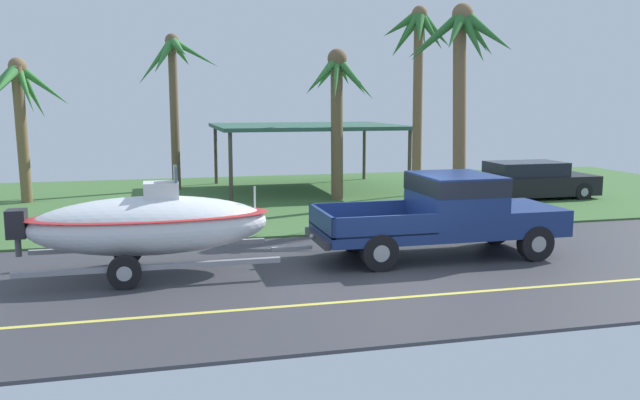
{
  "coord_description": "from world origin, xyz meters",
  "views": [
    {
      "loc": [
        -4.82,
        -12.82,
        3.58
      ],
      "look_at": [
        -0.97,
        2.31,
        1.23
      ],
      "focal_mm": 37.25,
      "sensor_mm": 36.0,
      "label": 1
    }
  ],
  "objects_px": {
    "palm_tree_near_left": "(462,60)",
    "parked_sedan_near": "(529,181)",
    "palm_tree_far_right": "(417,52)",
    "pickup_truck_towing": "(453,211)",
    "boat_on_trailer": "(149,225)",
    "palm_tree_far_left": "(336,92)",
    "palm_tree_near_right": "(16,97)",
    "carport_awning": "(306,127)",
    "palm_tree_mid": "(173,72)"
  },
  "relations": [
    {
      "from": "palm_tree_far_left",
      "to": "palm_tree_far_right",
      "type": "relative_size",
      "value": 0.8
    },
    {
      "from": "palm_tree_near_right",
      "to": "carport_awning",
      "type": "bearing_deg",
      "value": 6.7
    },
    {
      "from": "palm_tree_near_right",
      "to": "palm_tree_far_left",
      "type": "bearing_deg",
      "value": -8.64
    },
    {
      "from": "pickup_truck_towing",
      "to": "palm_tree_far_left",
      "type": "bearing_deg",
      "value": 91.98
    },
    {
      "from": "parked_sedan_near",
      "to": "palm_tree_near_right",
      "type": "bearing_deg",
      "value": 169.9
    },
    {
      "from": "parked_sedan_near",
      "to": "carport_awning",
      "type": "relative_size",
      "value": 0.66
    },
    {
      "from": "carport_awning",
      "to": "palm_tree_mid",
      "type": "height_order",
      "value": "palm_tree_mid"
    },
    {
      "from": "palm_tree_near_right",
      "to": "palm_tree_far_left",
      "type": "height_order",
      "value": "palm_tree_far_left"
    },
    {
      "from": "carport_awning",
      "to": "palm_tree_mid",
      "type": "bearing_deg",
      "value": 165.29
    },
    {
      "from": "boat_on_trailer",
      "to": "palm_tree_far_right",
      "type": "bearing_deg",
      "value": 40.62
    },
    {
      "from": "boat_on_trailer",
      "to": "palm_tree_near_left",
      "type": "relative_size",
      "value": 0.96
    },
    {
      "from": "parked_sedan_near",
      "to": "palm_tree_far_right",
      "type": "xyz_separation_m",
      "value": [
        -4.39,
        0.28,
        4.54
      ]
    },
    {
      "from": "carport_awning",
      "to": "palm_tree_far_left",
      "type": "bearing_deg",
      "value": -81.21
    },
    {
      "from": "pickup_truck_towing",
      "to": "palm_tree_far_left",
      "type": "height_order",
      "value": "palm_tree_far_left"
    },
    {
      "from": "palm_tree_near_left",
      "to": "boat_on_trailer",
      "type": "bearing_deg",
      "value": -153.64
    },
    {
      "from": "carport_awning",
      "to": "palm_tree_near_left",
      "type": "height_order",
      "value": "palm_tree_near_left"
    },
    {
      "from": "palm_tree_near_right",
      "to": "palm_tree_mid",
      "type": "height_order",
      "value": "palm_tree_mid"
    },
    {
      "from": "carport_awning",
      "to": "palm_tree_near_left",
      "type": "distance_m",
      "value": 8.22
    },
    {
      "from": "palm_tree_far_right",
      "to": "palm_tree_far_left",
      "type": "bearing_deg",
      "value": 153.78
    },
    {
      "from": "pickup_truck_towing",
      "to": "palm_tree_near_right",
      "type": "height_order",
      "value": "palm_tree_near_right"
    },
    {
      "from": "carport_awning",
      "to": "palm_tree_mid",
      "type": "relative_size",
      "value": 1.16
    },
    {
      "from": "palm_tree_near_right",
      "to": "parked_sedan_near",
      "type": "bearing_deg",
      "value": -10.1
    },
    {
      "from": "pickup_truck_towing",
      "to": "palm_tree_far_left",
      "type": "xyz_separation_m",
      "value": [
        -0.31,
        8.96,
        2.82
      ]
    },
    {
      "from": "palm_tree_near_left",
      "to": "palm_tree_mid",
      "type": "relative_size",
      "value": 1.04
    },
    {
      "from": "palm_tree_near_left",
      "to": "palm_tree_far_right",
      "type": "relative_size",
      "value": 0.95
    },
    {
      "from": "palm_tree_mid",
      "to": "parked_sedan_near",
      "type": "bearing_deg",
      "value": -24.67
    },
    {
      "from": "palm_tree_near_right",
      "to": "palm_tree_mid",
      "type": "relative_size",
      "value": 0.81
    },
    {
      "from": "boat_on_trailer",
      "to": "palm_tree_far_right",
      "type": "height_order",
      "value": "palm_tree_far_right"
    },
    {
      "from": "palm_tree_far_right",
      "to": "palm_tree_near_left",
      "type": "bearing_deg",
      "value": -87.66
    },
    {
      "from": "palm_tree_far_right",
      "to": "pickup_truck_towing",
      "type": "bearing_deg",
      "value": -105.85
    },
    {
      "from": "parked_sedan_near",
      "to": "palm_tree_far_left",
      "type": "xyz_separation_m",
      "value": [
        -6.9,
        1.51,
        3.2
      ]
    },
    {
      "from": "palm_tree_near_left",
      "to": "parked_sedan_near",
      "type": "bearing_deg",
      "value": 34.43
    },
    {
      "from": "palm_tree_far_left",
      "to": "palm_tree_far_right",
      "type": "xyz_separation_m",
      "value": [
        2.5,
        -1.23,
        1.34
      ]
    },
    {
      "from": "parked_sedan_near",
      "to": "palm_tree_near_left",
      "type": "xyz_separation_m",
      "value": [
        -4.26,
        -2.92,
        4.09
      ]
    },
    {
      "from": "pickup_truck_towing",
      "to": "boat_on_trailer",
      "type": "distance_m",
      "value": 6.82
    },
    {
      "from": "pickup_truck_towing",
      "to": "palm_tree_near_left",
      "type": "xyz_separation_m",
      "value": [
        2.32,
        4.53,
        3.71
      ]
    },
    {
      "from": "pickup_truck_towing",
      "to": "palm_tree_mid",
      "type": "bearing_deg",
      "value": 113.78
    },
    {
      "from": "carport_awning",
      "to": "palm_tree_far_left",
      "type": "height_order",
      "value": "palm_tree_far_left"
    },
    {
      "from": "palm_tree_near_left",
      "to": "palm_tree_mid",
      "type": "xyz_separation_m",
      "value": [
        -8.11,
        8.6,
        -0.09
      ]
    },
    {
      "from": "parked_sedan_near",
      "to": "palm_tree_near_right",
      "type": "xyz_separation_m",
      "value": [
        -17.66,
        3.15,
        3.02
      ]
    },
    {
      "from": "pickup_truck_towing",
      "to": "palm_tree_far_right",
      "type": "relative_size",
      "value": 0.87
    },
    {
      "from": "palm_tree_mid",
      "to": "palm_tree_far_left",
      "type": "relative_size",
      "value": 1.15
    },
    {
      "from": "pickup_truck_towing",
      "to": "palm_tree_far_right",
      "type": "bearing_deg",
      "value": 74.15
    },
    {
      "from": "palm_tree_near_left",
      "to": "palm_tree_near_right",
      "type": "bearing_deg",
      "value": 155.64
    },
    {
      "from": "carport_awning",
      "to": "palm_tree_mid",
      "type": "xyz_separation_m",
      "value": [
        -5.04,
        1.32,
        2.15
      ]
    },
    {
      "from": "carport_awning",
      "to": "palm_tree_near_left",
      "type": "xyz_separation_m",
      "value": [
        3.07,
        -7.28,
        2.24
      ]
    },
    {
      "from": "palm_tree_mid",
      "to": "palm_tree_far_right",
      "type": "bearing_deg",
      "value": -34.11
    },
    {
      "from": "carport_awning",
      "to": "palm_tree_near_right",
      "type": "relative_size",
      "value": 1.42
    },
    {
      "from": "carport_awning",
      "to": "palm_tree_far_left",
      "type": "distance_m",
      "value": 3.19
    },
    {
      "from": "parked_sedan_near",
      "to": "palm_tree_near_left",
      "type": "relative_size",
      "value": 0.73
    }
  ]
}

